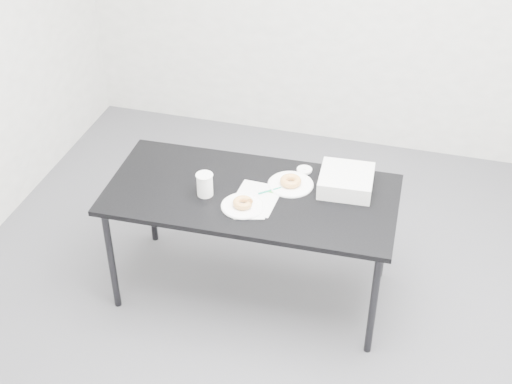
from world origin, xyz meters
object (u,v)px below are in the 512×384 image
(plate_near, at_px, (243,206))
(plate_far, at_px, (291,184))
(coffee_cup, at_px, (205,185))
(table, at_px, (251,201))
(pen, at_px, (270,191))
(donut_far, at_px, (291,181))
(donut_near, at_px, (243,203))
(bakery_box, at_px, (346,181))
(scorecard, at_px, (256,198))

(plate_near, relative_size, plate_far, 0.93)
(plate_near, relative_size, coffee_cup, 1.78)
(table, xyz_separation_m, plate_far, (0.19, 0.13, 0.06))
(pen, xyz_separation_m, donut_far, (0.10, 0.09, 0.02))
(table, relative_size, plate_near, 6.88)
(table, xyz_separation_m, coffee_cup, (-0.24, -0.09, 0.12))
(plate_near, bearing_deg, pen, 59.43)
(donut_near, distance_m, plate_far, 0.34)
(plate_near, height_order, donut_near, donut_near)
(pen, relative_size, bakery_box, 0.47)
(coffee_cup, height_order, bakery_box, coffee_cup)
(plate_near, bearing_deg, plate_far, 53.32)
(scorecard, xyz_separation_m, plate_near, (-0.05, -0.09, 0.01))
(plate_far, xyz_separation_m, coffee_cup, (-0.43, -0.22, 0.06))
(table, xyz_separation_m, pen, (0.10, 0.04, 0.06))
(table, height_order, pen, pen)
(scorecard, xyz_separation_m, pen, (0.06, 0.08, 0.01))
(donut_near, relative_size, bakery_box, 0.38)
(donut_near, bearing_deg, table, 87.22)
(scorecard, relative_size, coffee_cup, 2.23)
(table, distance_m, donut_far, 0.25)
(plate_far, bearing_deg, scorecard, -131.34)
(scorecard, relative_size, plate_far, 1.16)
(donut_near, xyz_separation_m, coffee_cup, (-0.23, 0.05, 0.04))
(plate_near, distance_m, donut_near, 0.02)
(pen, height_order, bakery_box, bakery_box)
(pen, distance_m, bakery_box, 0.43)
(table, xyz_separation_m, plate_near, (-0.01, -0.14, 0.06))
(table, height_order, scorecard, scorecard)
(pen, distance_m, coffee_cup, 0.36)
(table, relative_size, donut_near, 14.65)
(plate_near, bearing_deg, donut_near, 90.00)
(pen, xyz_separation_m, plate_near, (-0.10, -0.18, -0.00))
(donut_near, bearing_deg, scorecard, 63.83)
(donut_near, bearing_deg, bakery_box, 32.61)
(scorecard, bearing_deg, donut_near, -113.38)
(coffee_cup, bearing_deg, bakery_box, 20.04)
(donut_far, bearing_deg, coffee_cup, -153.61)
(table, height_order, donut_far, donut_far)
(bakery_box, bearing_deg, table, -163.06)
(donut_near, bearing_deg, donut_far, 53.32)
(scorecard, relative_size, donut_near, 2.66)
(coffee_cup, distance_m, bakery_box, 0.79)
(table, distance_m, donut_near, 0.16)
(plate_near, relative_size, donut_far, 1.97)
(donut_near, xyz_separation_m, donut_far, (0.20, 0.27, -0.00))
(scorecard, relative_size, bakery_box, 1.02)
(plate_far, height_order, donut_far, donut_far)
(scorecard, xyz_separation_m, donut_far, (0.15, 0.18, 0.03))
(plate_near, bearing_deg, bakery_box, 32.61)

